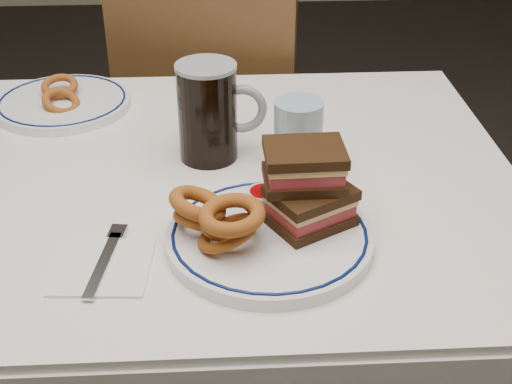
{
  "coord_description": "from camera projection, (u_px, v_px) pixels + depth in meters",
  "views": [
    {
      "loc": [
        0.13,
        -1.04,
        1.35
      ],
      "look_at": [
        0.18,
        -0.2,
        0.83
      ],
      "focal_mm": 50.0,
      "sensor_mm": 36.0,
      "label": 1
    }
  ],
  "objects": [
    {
      "name": "onion_rings_main",
      "position": [
        217.0,
        217.0,
        0.99
      ],
      "size": [
        0.14,
        0.14,
        0.1
      ],
      "color": "#6A330E",
      "rests_on": "main_plate"
    },
    {
      "name": "napkin_fork",
      "position": [
        104.0,
        265.0,
        0.97
      ],
      "size": [
        0.14,
        0.17,
        0.01
      ],
      "color": "white",
      "rests_on": "dining_table"
    },
    {
      "name": "dining_table",
      "position": [
        146.0,
        227.0,
        1.24
      ],
      "size": [
        1.27,
        0.87,
        0.75
      ],
      "color": "silver",
      "rests_on": "floor"
    },
    {
      "name": "onion_rings_far",
      "position": [
        60.0,
        94.0,
        1.4
      ],
      "size": [
        0.09,
        0.13,
        0.06
      ],
      "color": "#6A330E",
      "rests_on": "far_plate"
    },
    {
      "name": "beer_mug",
      "position": [
        210.0,
        111.0,
        1.2
      ],
      "size": [
        0.15,
        0.1,
        0.17
      ],
      "color": "black",
      "rests_on": "dining_table"
    },
    {
      "name": "main_plate",
      "position": [
        269.0,
        237.0,
        1.01
      ],
      "size": [
        0.3,
        0.3,
        0.02
      ],
      "color": "silver",
      "rests_on": "dining_table"
    },
    {
      "name": "chair_far",
      "position": [
        215.0,
        117.0,
        1.89
      ],
      "size": [
        0.54,
        0.54,
        0.97
      ],
      "color": "#412A15",
      "rests_on": "floor"
    },
    {
      "name": "ketchup_ramekin",
      "position": [
        264.0,
        199.0,
        1.06
      ],
      "size": [
        0.05,
        0.05,
        0.03
      ],
      "color": "silver",
      "rests_on": "main_plate"
    },
    {
      "name": "reuben_sandwich",
      "position": [
        307.0,
        186.0,
        1.01
      ],
      "size": [
        0.14,
        0.13,
        0.12
      ],
      "color": "black",
      "rests_on": "main_plate"
    },
    {
      "name": "far_plate",
      "position": [
        63.0,
        103.0,
        1.41
      ],
      "size": [
        0.26,
        0.26,
        0.02
      ],
      "color": "silver",
      "rests_on": "dining_table"
    },
    {
      "name": "water_glass",
      "position": [
        298.0,
        138.0,
        1.17
      ],
      "size": [
        0.08,
        0.08,
        0.13
      ],
      "primitive_type": "cylinder",
      "color": "#92A6BC",
      "rests_on": "dining_table"
    }
  ]
}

